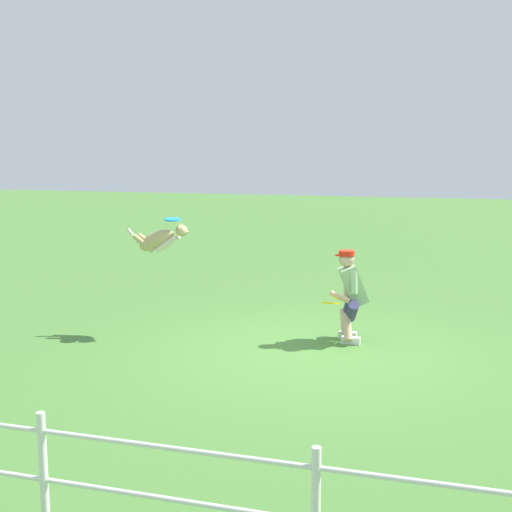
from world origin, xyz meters
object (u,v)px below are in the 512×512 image
person (350,293)px  frisbee_flying (172,219)px  dog (160,240)px  frisbee_held (331,303)px

person → frisbee_flying: size_ratio=5.72×
dog → frisbee_held: (-2.50, -0.04, -0.78)m
frisbee_flying → person: bearing=-171.9°
dog → frisbee_flying: frisbee_flying is taller
person → dog: size_ratio=1.31×
dog → frisbee_held: bearing=0.7°
dog → frisbee_flying: 0.36m
frisbee_flying → frisbee_held: 2.54m
person → frisbee_held: (0.22, 0.32, -0.09)m
frisbee_flying → frisbee_held: frisbee_flying is taller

